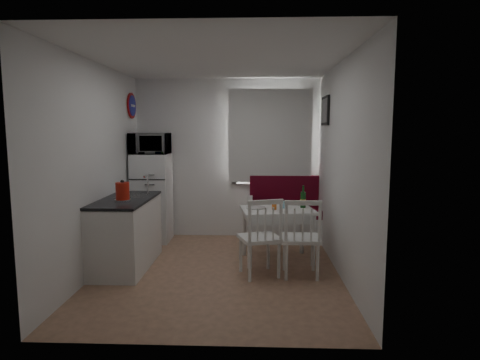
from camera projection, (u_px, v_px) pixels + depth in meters
The scene contains 22 objects.
floor at pixel (218, 272), 5.05m from camera, with size 3.00×3.50×0.02m, color #8C644A.
ceiling at pixel (216, 59), 4.72m from camera, with size 3.00×3.50×0.02m, color white.
wall_back at pixel (227, 159), 6.62m from camera, with size 3.00×0.02×2.60m, color white.
wall_front at pixel (196, 190), 3.15m from camera, with size 3.00×0.02×2.60m, color white.
wall_left at pixel (96, 168), 4.94m from camera, with size 0.02×3.50×2.60m, color white.
wall_right at pixel (341, 169), 4.83m from camera, with size 0.02×3.50×2.60m, color white.
window at pixel (270, 139), 6.52m from camera, with size 1.22×0.06×1.47m, color white.
curtain at pixel (270, 136), 6.45m from camera, with size 1.35×0.02×1.50m, color white.
kitchen_counter at pixel (127, 232), 5.19m from camera, with size 0.62×1.32×1.16m.
wall_sign at pixel (132, 106), 6.27m from camera, with size 0.40×0.40×0.03m, color #1A22A0.
picture_frame at pixel (325, 111), 5.83m from camera, with size 0.04×0.52×0.42m, color black.
bench at pixel (292, 219), 6.46m from camera, with size 1.44×0.56×1.03m.
dining_table at pixel (278, 215), 5.41m from camera, with size 1.05×0.81×0.72m.
chair_left at pixel (260, 229), 4.76m from camera, with size 0.57×0.57×0.52m.
chair_right at pixel (302, 230), 4.74m from camera, with size 0.45×0.43×0.52m.
fridge at pixel (152, 198), 6.39m from camera, with size 0.56×0.56×1.40m, color white.
microwave at pixel (150, 144), 6.24m from camera, with size 0.59×0.40×0.33m, color white.
kettle at pixel (123, 191), 4.87m from camera, with size 0.20×0.20×0.26m, color red.
wine_bottle at pixel (303, 197), 5.47m from camera, with size 0.08×0.08×0.31m, color #164619, non-canonical shape.
drinking_glass_orange at pixel (274, 206), 5.35m from camera, with size 0.06×0.06×0.10m, color orange.
drinking_glass_blue at pixel (283, 205), 5.44m from camera, with size 0.06×0.06×0.10m, color #8CD8EF.
plate at pixel (256, 208), 5.43m from camera, with size 0.27×0.27×0.02m, color white.
Camera 1 is at (0.46, -4.85, 1.77)m, focal length 30.00 mm.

